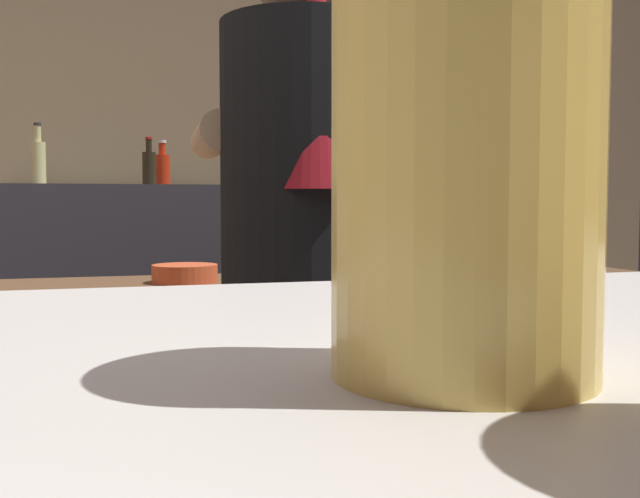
{
  "coord_description": "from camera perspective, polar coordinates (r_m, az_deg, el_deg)",
  "views": [
    {
      "loc": [
        -0.16,
        -1.27,
        1.11
      ],
      "look_at": [
        -0.01,
        -0.75,
        1.08
      ],
      "focal_mm": 42.0,
      "sensor_mm": 36.0,
      "label": 1
    }
  ],
  "objects": [
    {
      "name": "pint_glass_far",
      "position": [
        0.23,
        11.02,
        8.19
      ],
      "size": [
        0.08,
        0.08,
        0.14
      ],
      "color": "#DABA56",
      "rests_on": "bar_counter"
    },
    {
      "name": "bottle_hot_sauce",
      "position": [
        3.2,
        -20.67,
        6.32
      ],
      "size": [
        0.06,
        0.06,
        0.24
      ],
      "color": "#D2CF86",
      "rests_on": "back_shelf"
    },
    {
      "name": "mixing_bowl",
      "position": [
        2.0,
        -10.26,
        -1.85
      ],
      "size": [
        0.17,
        0.17,
        0.05
      ],
      "primitive_type": "cylinder",
      "color": "#CE512C",
      "rests_on": "prep_counter"
    },
    {
      "name": "back_shelf",
      "position": [
        3.23,
        -15.37,
        -5.84
      ],
      "size": [
        0.89,
        0.36,
        1.18
      ],
      "primitive_type": "cube",
      "color": "#323339",
      "rests_on": "ground"
    },
    {
      "name": "bartender",
      "position": [
        1.5,
        -1.04,
        -1.74
      ],
      "size": [
        0.44,
        0.52,
        1.69
      ],
      "rotation": [
        0.0,
        0.0,
        1.52
      ],
      "color": "#27372E",
      "rests_on": "ground"
    },
    {
      "name": "wall_back",
      "position": [
        3.48,
        -13.23,
        7.39
      ],
      "size": [
        5.2,
        0.1,
        2.7
      ],
      "primitive_type": "cube",
      "color": "#93815B",
      "rests_on": "ground"
    },
    {
      "name": "bottle_soy",
      "position": [
        3.24,
        -11.92,
        6.05
      ],
      "size": [
        0.07,
        0.07,
        0.19
      ],
      "color": "red",
      "rests_on": "back_shelf"
    },
    {
      "name": "prep_counter",
      "position": [
        2.08,
        -0.79,
        -15.0
      ],
      "size": [
        2.1,
        0.6,
        0.9
      ],
      "primitive_type": "cube",
      "color": "brown",
      "rests_on": "ground"
    },
    {
      "name": "chefs_knife",
      "position": [
        1.98,
        3.84,
        -2.42
      ],
      "size": [
        0.24,
        0.08,
        0.01
      ],
      "primitive_type": "cube",
      "rotation": [
        0.0,
        0.0,
        0.2
      ],
      "color": "silver",
      "rests_on": "prep_counter"
    },
    {
      "name": "bottle_vinegar",
      "position": [
        3.1,
        -12.84,
        6.17
      ],
      "size": [
        0.05,
        0.05,
        0.19
      ],
      "color": "black",
      "rests_on": "back_shelf"
    },
    {
      "name": "knife_block",
      "position": [
        2.13,
        13.04,
        0.67
      ],
      "size": [
        0.1,
        0.08,
        0.29
      ],
      "color": "brown",
      "rests_on": "prep_counter"
    }
  ]
}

